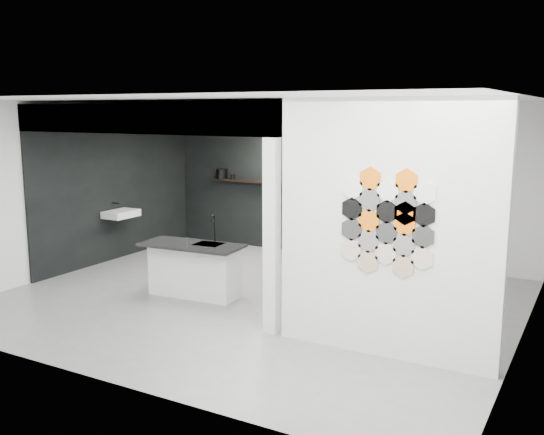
{
  "coord_description": "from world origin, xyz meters",
  "views": [
    {
      "loc": [
        4.23,
        -7.13,
        2.66
      ],
      "look_at": [
        0.1,
        0.3,
        1.15
      ],
      "focal_mm": 40.0,
      "sensor_mm": 36.0,
      "label": 1
    }
  ],
  "objects_px": {
    "kitchen_island": "(195,269)",
    "glass_vase": "(344,183)",
    "partition_panel": "(387,230)",
    "kettle": "(320,180)",
    "stockpot": "(222,174)",
    "glass_bowl": "(344,183)",
    "utensil_cup": "(233,177)",
    "bottle_dark": "(267,177)",
    "wall_basin": "(121,214)"
  },
  "relations": [
    {
      "from": "stockpot",
      "to": "glass_bowl",
      "type": "height_order",
      "value": "stockpot"
    },
    {
      "from": "wall_basin",
      "to": "glass_bowl",
      "type": "bearing_deg",
      "value": 31.35
    },
    {
      "from": "glass_vase",
      "to": "glass_bowl",
      "type": "bearing_deg",
      "value": 0.0
    },
    {
      "from": "partition_panel",
      "to": "bottle_dark",
      "type": "height_order",
      "value": "partition_panel"
    },
    {
      "from": "glass_bowl",
      "to": "utensil_cup",
      "type": "xyz_separation_m",
      "value": [
        -2.37,
        0.0,
        -0.0
      ]
    },
    {
      "from": "stockpot",
      "to": "utensil_cup",
      "type": "distance_m",
      "value": 0.26
    },
    {
      "from": "kitchen_island",
      "to": "kettle",
      "type": "xyz_separation_m",
      "value": [
        0.55,
        3.13,
        1.0
      ]
    },
    {
      "from": "partition_panel",
      "to": "kitchen_island",
      "type": "distance_m",
      "value": 3.33
    },
    {
      "from": "kitchen_island",
      "to": "stockpot",
      "type": "xyz_separation_m",
      "value": [
        -1.61,
        3.13,
        1.01
      ]
    },
    {
      "from": "stockpot",
      "to": "glass_vase",
      "type": "xyz_separation_m",
      "value": [
        2.63,
        0.0,
        -0.03
      ]
    },
    {
      "from": "kettle",
      "to": "glass_vase",
      "type": "distance_m",
      "value": 0.47
    },
    {
      "from": "stockpot",
      "to": "glass_bowl",
      "type": "xyz_separation_m",
      "value": [
        2.63,
        0.0,
        -0.04
      ]
    },
    {
      "from": "partition_panel",
      "to": "stockpot",
      "type": "xyz_separation_m",
      "value": [
        -4.7,
        3.87,
        0.02
      ]
    },
    {
      "from": "glass_vase",
      "to": "utensil_cup",
      "type": "relative_size",
      "value": 1.39
    },
    {
      "from": "partition_panel",
      "to": "wall_basin",
      "type": "xyz_separation_m",
      "value": [
        -5.46,
        1.8,
        -0.55
      ]
    },
    {
      "from": "glass_vase",
      "to": "utensil_cup",
      "type": "bearing_deg",
      "value": 180.0
    },
    {
      "from": "glass_bowl",
      "to": "glass_vase",
      "type": "height_order",
      "value": "glass_vase"
    },
    {
      "from": "partition_panel",
      "to": "stockpot",
      "type": "bearing_deg",
      "value": 140.57
    },
    {
      "from": "partition_panel",
      "to": "bottle_dark",
      "type": "xyz_separation_m",
      "value": [
        -3.65,
        3.87,
        0.0
      ]
    },
    {
      "from": "stockpot",
      "to": "utensil_cup",
      "type": "xyz_separation_m",
      "value": [
        0.26,
        0.0,
        -0.05
      ]
    },
    {
      "from": "kitchen_island",
      "to": "glass_bowl",
      "type": "relative_size",
      "value": 10.36
    },
    {
      "from": "wall_basin",
      "to": "utensil_cup",
      "type": "height_order",
      "value": "utensil_cup"
    },
    {
      "from": "glass_bowl",
      "to": "bottle_dark",
      "type": "bearing_deg",
      "value": 180.0
    },
    {
      "from": "glass_vase",
      "to": "kettle",
      "type": "bearing_deg",
      "value": 180.0
    },
    {
      "from": "wall_basin",
      "to": "kitchen_island",
      "type": "distance_m",
      "value": 2.64
    },
    {
      "from": "partition_panel",
      "to": "kitchen_island",
      "type": "xyz_separation_m",
      "value": [
        -3.09,
        0.74,
        -1.0
      ]
    },
    {
      "from": "utensil_cup",
      "to": "stockpot",
      "type": "bearing_deg",
      "value": 180.0
    },
    {
      "from": "partition_panel",
      "to": "kettle",
      "type": "relative_size",
      "value": 13.98
    },
    {
      "from": "glass_bowl",
      "to": "utensil_cup",
      "type": "bearing_deg",
      "value": 180.0
    },
    {
      "from": "stockpot",
      "to": "wall_basin",
      "type": "bearing_deg",
      "value": -110.32
    },
    {
      "from": "glass_vase",
      "to": "bottle_dark",
      "type": "height_order",
      "value": "bottle_dark"
    },
    {
      "from": "glass_vase",
      "to": "utensil_cup",
      "type": "distance_m",
      "value": 2.37
    },
    {
      "from": "stockpot",
      "to": "bottle_dark",
      "type": "bearing_deg",
      "value": 0.0
    },
    {
      "from": "kitchen_island",
      "to": "glass_vase",
      "type": "xyz_separation_m",
      "value": [
        1.02,
        3.13,
        0.99
      ]
    },
    {
      "from": "utensil_cup",
      "to": "kitchen_island",
      "type": "bearing_deg",
      "value": -66.67
    },
    {
      "from": "wall_basin",
      "to": "stockpot",
      "type": "distance_m",
      "value": 2.27
    },
    {
      "from": "glass_vase",
      "to": "bottle_dark",
      "type": "bearing_deg",
      "value": 180.0
    },
    {
      "from": "stockpot",
      "to": "partition_panel",
      "type": "bearing_deg",
      "value": -39.43
    },
    {
      "from": "partition_panel",
      "to": "kettle",
      "type": "xyz_separation_m",
      "value": [
        -2.55,
        3.87,
        0.01
      ]
    },
    {
      "from": "wall_basin",
      "to": "utensil_cup",
      "type": "distance_m",
      "value": 2.36
    },
    {
      "from": "wall_basin",
      "to": "partition_panel",
      "type": "bearing_deg",
      "value": -18.23
    },
    {
      "from": "kitchen_island",
      "to": "bottle_dark",
      "type": "relative_size",
      "value": 9.14
    },
    {
      "from": "stockpot",
      "to": "kettle",
      "type": "distance_m",
      "value": 2.16
    },
    {
      "from": "wall_basin",
      "to": "kettle",
      "type": "xyz_separation_m",
      "value": [
        2.92,
        2.07,
        0.56
      ]
    },
    {
      "from": "stockpot",
      "to": "glass_vase",
      "type": "bearing_deg",
      "value": 0.0
    },
    {
      "from": "kitchen_island",
      "to": "utensil_cup",
      "type": "distance_m",
      "value": 3.54
    },
    {
      "from": "wall_basin",
      "to": "glass_vase",
      "type": "height_order",
      "value": "glass_vase"
    },
    {
      "from": "glass_vase",
      "to": "bottle_dark",
      "type": "relative_size",
      "value": 0.8
    },
    {
      "from": "partition_panel",
      "to": "bottle_dark",
      "type": "bearing_deg",
      "value": 133.37
    },
    {
      "from": "partition_panel",
      "to": "kitchen_island",
      "type": "height_order",
      "value": "partition_panel"
    }
  ]
}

